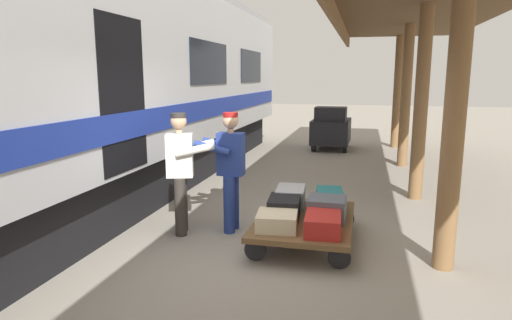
{
  "coord_description": "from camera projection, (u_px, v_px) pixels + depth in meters",
  "views": [
    {
      "loc": [
        -1.06,
        5.23,
        2.2
      ],
      "look_at": [
        0.24,
        -0.13,
        1.15
      ],
      "focal_mm": 31.18,
      "sensor_mm": 36.0,
      "label": 1
    }
  ],
  "objects": [
    {
      "name": "ground_plane",
      "position": [
        272.0,
        251.0,
        5.65
      ],
      "size": [
        60.0,
        60.0,
        0.0
      ],
      "primitive_type": "plane",
      "color": "gray"
    },
    {
      "name": "train_car",
      "position": [
        24.0,
        86.0,
        6.07
      ],
      "size": [
        3.02,
        19.19,
        4.0
      ],
      "color": "#B7BABF",
      "rests_on": "ground_plane"
    },
    {
      "name": "luggage_cart",
      "position": [
        305.0,
        221.0,
        5.93
      ],
      "size": [
        1.27,
        1.86,
        0.34
      ],
      "color": "brown",
      "rests_on": "ground_plane"
    },
    {
      "name": "suitcase_cream_canvas",
      "position": [
        277.0,
        221.0,
        5.47
      ],
      "size": [
        0.54,
        0.56,
        0.2
      ],
      "primitive_type": "cube",
      "rotation": [
        0.0,
        0.0,
        0.1
      ],
      "color": "beige",
      "rests_on": "luggage_cart"
    },
    {
      "name": "suitcase_teal_softside",
      "position": [
        330.0,
        199.0,
        6.31
      ],
      "size": [
        0.44,
        0.66,
        0.26
      ],
      "primitive_type": "cube",
      "rotation": [
        0.0,
        0.0,
        0.12
      ],
      "color": "#1E666B",
      "rests_on": "luggage_cart"
    },
    {
      "name": "suitcase_red_plastic",
      "position": [
        323.0,
        223.0,
        5.34
      ],
      "size": [
        0.45,
        0.66,
        0.23
      ],
      "primitive_type": "cube",
      "rotation": [
        0.0,
        0.0,
        0.06
      ],
      "color": "#AD231E",
      "rests_on": "luggage_cart"
    },
    {
      "name": "suitcase_gray_aluminum",
      "position": [
        291.0,
        197.0,
        6.44
      ],
      "size": [
        0.44,
        0.63,
        0.27
      ],
      "primitive_type": "cube",
      "rotation": [
        0.0,
        0.0,
        0.08
      ],
      "color": "#9EA0A5",
      "rests_on": "luggage_cart"
    },
    {
      "name": "suitcase_black_hardshell",
      "position": [
        284.0,
        207.0,
        5.96
      ],
      "size": [
        0.46,
        0.61,
        0.26
      ],
      "primitive_type": "cube",
      "rotation": [
        0.0,
        0.0,
        0.09
      ],
      "color": "black",
      "rests_on": "luggage_cart"
    },
    {
      "name": "suitcase_slate_roller",
      "position": [
        327.0,
        209.0,
        5.82
      ],
      "size": [
        0.5,
        0.48,
        0.29
      ],
      "primitive_type": "cube",
      "rotation": [
        0.0,
        0.0,
        -0.02
      ],
      "color": "#4C515B",
      "rests_on": "luggage_cart"
    },
    {
      "name": "porter_in_overalls",
      "position": [
        230.0,
        168.0,
        6.26
      ],
      "size": [
        0.67,
        0.43,
        1.7
      ],
      "color": "navy",
      "rests_on": "ground_plane"
    },
    {
      "name": "porter_by_door",
      "position": [
        182.0,
        169.0,
        6.15
      ],
      "size": [
        0.73,
        0.56,
        1.7
      ],
      "color": "#332D28",
      "rests_on": "ground_plane"
    },
    {
      "name": "baggage_tug",
      "position": [
        331.0,
        129.0,
        13.43
      ],
      "size": [
        1.14,
        1.72,
        1.3
      ],
      "color": "black",
      "rests_on": "ground_plane"
    }
  ]
}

